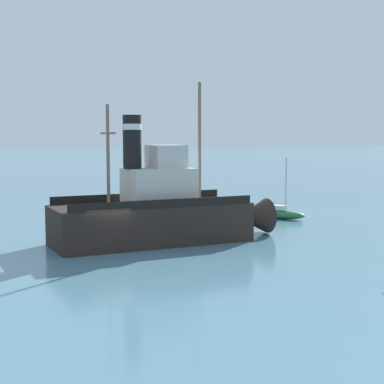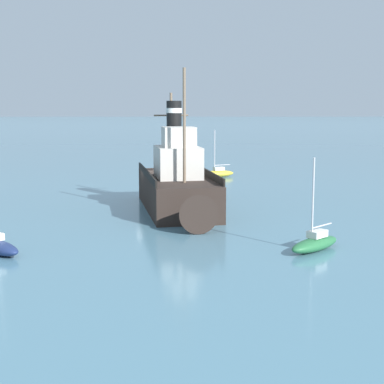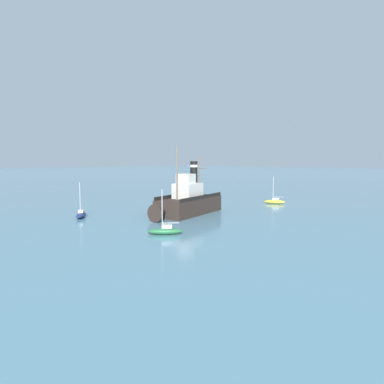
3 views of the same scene
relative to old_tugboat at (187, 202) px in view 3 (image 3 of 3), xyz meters
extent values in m
plane|color=teal|center=(1.95, -3.60, -1.83)|extent=(600.00, 600.00, 0.00)
cube|color=#2D231E|center=(0.10, -0.61, -0.63)|extent=(6.22, 12.54, 2.40)
cone|color=#2D231E|center=(-1.03, 6.50, -0.63)|extent=(2.70, 2.74, 2.35)
cube|color=beige|center=(0.02, -0.11, 1.67)|extent=(3.59, 4.42, 2.20)
cube|color=beige|center=(-0.06, 0.38, 3.47)|extent=(2.48, 2.32, 1.40)
cylinder|color=black|center=(0.28, -1.79, 4.37)|extent=(1.10, 1.10, 3.20)
cylinder|color=silver|center=(0.28, -1.79, 5.27)|extent=(1.16, 1.16, 0.35)
cylinder|color=#75604C|center=(-0.42, 2.65, 4.32)|extent=(0.20, 0.20, 7.50)
cylinder|color=#75604C|center=(0.52, -3.27, 3.57)|extent=(0.20, 0.20, 6.00)
cylinder|color=#75604C|center=(0.52, -3.27, 4.89)|extent=(2.59, 0.52, 0.12)
cube|color=black|center=(-2.03, -0.94, 0.82)|extent=(1.90, 11.28, 0.50)
cube|color=black|center=(2.23, -0.27, 0.82)|extent=(1.90, 11.28, 0.50)
ellipsoid|color=gold|center=(-4.04, -19.42, -1.48)|extent=(3.93, 2.51, 0.70)
cube|color=silver|center=(-4.22, -19.49, -0.95)|extent=(1.26, 1.02, 0.36)
cylinder|color=#B7B7BC|center=(-3.76, -19.30, 0.97)|extent=(0.10, 0.10, 4.20)
cylinder|color=#B7B7BC|center=(-4.59, -19.65, -0.58)|extent=(1.69, 0.78, 0.08)
ellipsoid|color=#286B3D|center=(-7.12, 11.61, -1.48)|extent=(3.51, 3.42, 0.70)
cube|color=silver|center=(-7.26, 11.48, -0.95)|extent=(1.24, 1.22, 0.36)
cylinder|color=#B7B7BC|center=(-6.90, 11.82, 0.97)|extent=(0.10, 0.10, 4.20)
cylinder|color=#B7B7BC|center=(-7.55, 11.20, -0.58)|extent=(1.36, 1.30, 0.08)
ellipsoid|color=navy|center=(9.32, 11.79, -1.48)|extent=(3.52, 3.40, 0.70)
cube|color=silver|center=(9.46, 11.65, -0.95)|extent=(1.24, 1.22, 0.36)
cylinder|color=#B7B7BC|center=(9.10, 11.99, 0.97)|extent=(0.10, 0.10, 4.20)
cylinder|color=#B7B7BC|center=(9.75, 11.38, -0.58)|extent=(1.37, 1.29, 0.08)
camera|label=1|loc=(34.98, -8.51, 4.76)|focal=55.00mm
camera|label=2|loc=(-0.04, 41.28, 5.78)|focal=55.00mm
camera|label=3|loc=(-33.14, 37.21, 6.32)|focal=32.00mm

